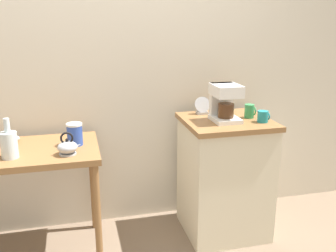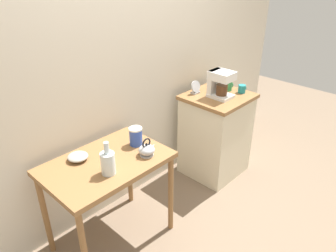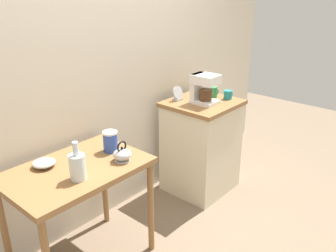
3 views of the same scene
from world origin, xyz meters
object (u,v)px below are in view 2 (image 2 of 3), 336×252
object	(u,v)px
canister_enamel	(136,136)
coffee_maker	(219,83)
mug_dark_teal	(242,89)
bowl_stoneware	(78,157)
mug_tall_green	(229,86)
table_clock	(196,88)
teakettle	(147,150)
glass_carafe_vase	(108,162)

from	to	relation	value
canister_enamel	coffee_maker	xyz separation A→B (m)	(1.03, -0.05, 0.18)
mug_dark_teal	bowl_stoneware	bearing A→B (deg)	170.03
mug_tall_green	table_clock	distance (m)	0.35
teakettle	mug_tall_green	bearing A→B (deg)	6.69
bowl_stoneware	table_clock	world-z (taller)	table_clock
bowl_stoneware	mug_tall_green	distance (m)	1.69
mug_dark_teal	table_clock	size ratio (longest dim) A/B	0.62
coffee_maker	table_clock	xyz separation A→B (m)	(-0.09, 0.22, -0.08)
canister_enamel	mug_tall_green	world-z (taller)	mug_tall_green
bowl_stoneware	mug_dark_teal	xyz separation A→B (m)	(1.72, -0.30, 0.13)
bowl_stoneware	mug_tall_green	size ratio (longest dim) A/B	1.52
coffee_maker	mug_tall_green	distance (m)	0.23
mug_dark_teal	coffee_maker	bearing A→B (deg)	156.78
mug_dark_teal	mug_tall_green	bearing A→B (deg)	106.26
teakettle	table_clock	world-z (taller)	table_clock
bowl_stoneware	glass_carafe_vase	xyz separation A→B (m)	(0.05, -0.30, 0.06)
bowl_stoneware	table_clock	bearing A→B (deg)	0.87
teakettle	coffee_maker	xyz separation A→B (m)	(1.08, 0.12, 0.21)
bowl_stoneware	mug_dark_teal	world-z (taller)	mug_dark_teal
canister_enamel	bowl_stoneware	bearing A→B (deg)	161.95
bowl_stoneware	canister_enamel	bearing A→B (deg)	-18.05
teakettle	coffee_maker	distance (m)	1.10
bowl_stoneware	canister_enamel	xyz separation A→B (m)	(0.44, -0.14, 0.05)
canister_enamel	table_clock	distance (m)	0.96
canister_enamel	mug_tall_green	bearing A→B (deg)	-1.22
bowl_stoneware	canister_enamel	distance (m)	0.46
canister_enamel	teakettle	bearing A→B (deg)	-104.70
coffee_maker	mug_tall_green	bearing A→B (deg)	7.14
coffee_maker	mug_tall_green	size ratio (longest dim) A/B	2.64
glass_carafe_vase	canister_enamel	bearing A→B (deg)	21.74
canister_enamel	mug_tall_green	xyz separation A→B (m)	(1.24, -0.03, 0.09)
canister_enamel	coffee_maker	world-z (taller)	coffee_maker
mug_dark_teal	glass_carafe_vase	bearing A→B (deg)	179.81
glass_carafe_vase	canister_enamel	world-z (taller)	glass_carafe_vase
teakettle	mug_tall_green	xyz separation A→B (m)	(1.29, 0.15, 0.12)
teakettle	canister_enamel	bearing A→B (deg)	75.30
mug_dark_teal	table_clock	bearing A→B (deg)	136.14
coffee_maker	mug_tall_green	xyz separation A→B (m)	(0.21, 0.03, -0.09)
teakettle	mug_dark_teal	world-z (taller)	mug_dark_teal
glass_carafe_vase	mug_dark_teal	xyz separation A→B (m)	(1.66, -0.01, 0.07)
coffee_maker	bowl_stoneware	bearing A→B (deg)	172.42
glass_carafe_vase	table_clock	distance (m)	1.37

